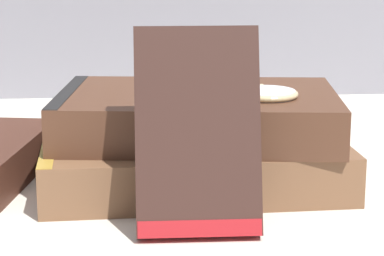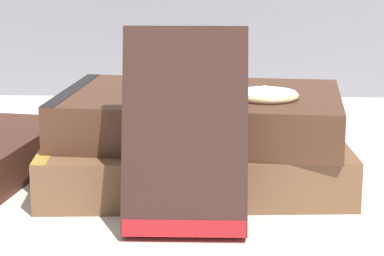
{
  "view_description": "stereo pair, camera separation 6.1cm",
  "coord_description": "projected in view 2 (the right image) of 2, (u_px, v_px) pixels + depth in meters",
  "views": [
    {
      "loc": [
        -0.01,
        -0.64,
        0.21
      ],
      "look_at": [
        0.03,
        0.01,
        0.05
      ],
      "focal_mm": 75.0,
      "sensor_mm": 36.0,
      "label": 1
    },
    {
      "loc": [
        0.05,
        -0.64,
        0.21
      ],
      "look_at": [
        0.03,
        0.01,
        0.05
      ],
      "focal_mm": 75.0,
      "sensor_mm": 36.0,
      "label": 2
    }
  ],
  "objects": [
    {
      "name": "pocket_watch",
      "position": [
        267.0,
        95.0,
        0.66
      ],
      "size": [
        0.05,
        0.06,
        0.01
      ],
      "color": "silver",
      "rests_on": "book_flat_top"
    },
    {
      "name": "book_flat_bottom",
      "position": [
        188.0,
        161.0,
        0.69
      ],
      "size": [
        0.26,
        0.18,
        0.04
      ],
      "rotation": [
        0.0,
        0.0,
        0.05
      ],
      "color": "brown",
      "rests_on": "ground_plane"
    },
    {
      "name": "book_leaning_front",
      "position": [
        185.0,
        139.0,
        0.57
      ],
      "size": [
        0.09,
        0.06,
        0.15
      ],
      "rotation": [
        -0.29,
        0.0,
        0.0
      ],
      "color": "#331E19",
      "rests_on": "ground_plane"
    },
    {
      "name": "reading_glasses",
      "position": [
        122.0,
        142.0,
        0.83
      ],
      "size": [
        0.11,
        0.07,
        0.0
      ],
      "rotation": [
        0.0,
        0.0,
        0.22
      ],
      "color": "#ADADB2",
      "rests_on": "ground_plane"
    },
    {
      "name": "book_flat_top",
      "position": [
        194.0,
        115.0,
        0.69
      ],
      "size": [
        0.25,
        0.18,
        0.04
      ],
      "rotation": [
        0.0,
        0.0,
        -0.1
      ],
      "color": "#4C2D1E",
      "rests_on": "book_flat_bottom"
    },
    {
      "name": "ground_plane",
      "position": [
        157.0,
        192.0,
        0.67
      ],
      "size": [
        3.0,
        3.0,
        0.0
      ],
      "primitive_type": "plane",
      "color": "beige"
    }
  ]
}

